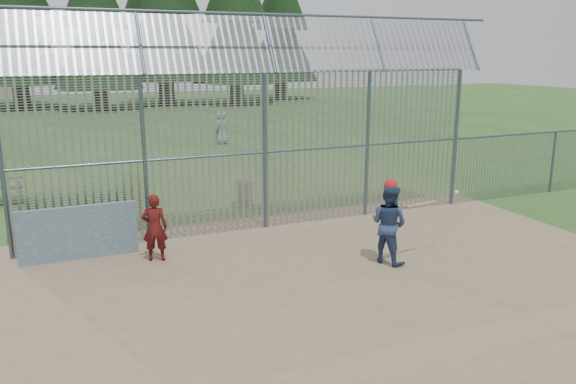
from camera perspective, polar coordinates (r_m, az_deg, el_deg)
name	(u,v)px	position (r m, az deg, el deg)	size (l,w,h in m)	color
ground	(326,274)	(11.72, 3.85, -8.35)	(120.00, 120.00, 0.00)	#2D511E
dirt_infield	(337,283)	(11.31, 5.01, -9.17)	(14.00, 10.00, 0.02)	#756047
dugout_wall	(79,233)	(13.13, -20.49, -3.89)	(2.50, 0.12, 1.20)	#38566B
batter	(389,224)	(12.23, 10.19, -3.21)	(0.84, 0.65, 1.73)	navy
onlooker	(155,228)	(12.51, -13.39, -3.54)	(0.55, 0.36, 1.49)	maroon
bg_kid_standing	(222,128)	(28.55, -6.76, 6.52)	(0.81, 0.53, 1.67)	gray
bg_kid_seated	(218,135)	(28.75, -7.16, 5.78)	(0.52, 0.22, 0.89)	slate
batting_gear	(397,189)	(12.09, 11.03, 0.30)	(1.82, 0.38, 0.62)	#B01719
trash_can	(244,193)	(16.77, -4.52, -0.15)	(0.56, 0.56, 0.82)	gray
backstop_fence	(330,135)	(14.88, 4.29, 5.84)	(20.09, 0.81, 5.30)	#47566B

